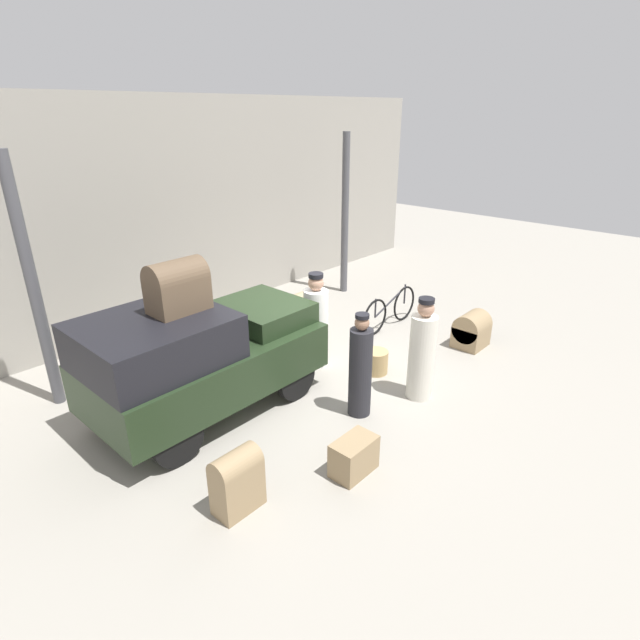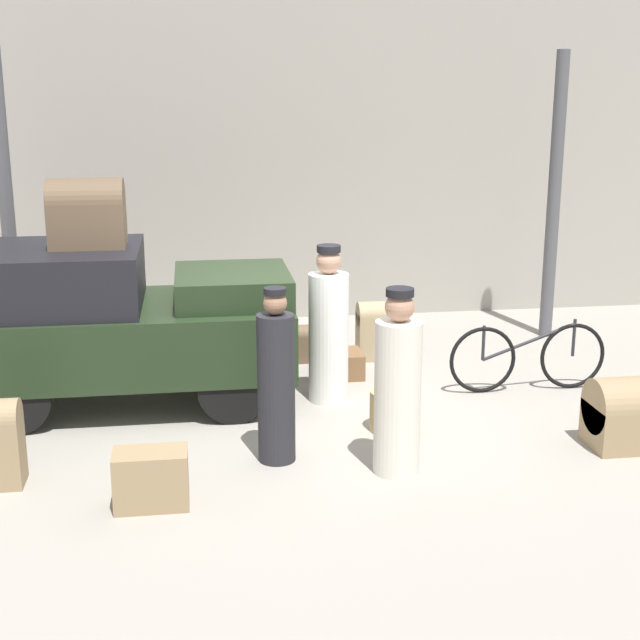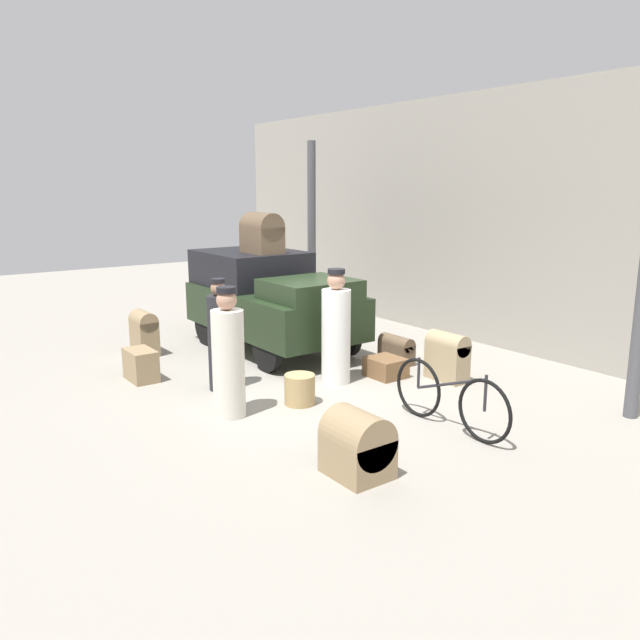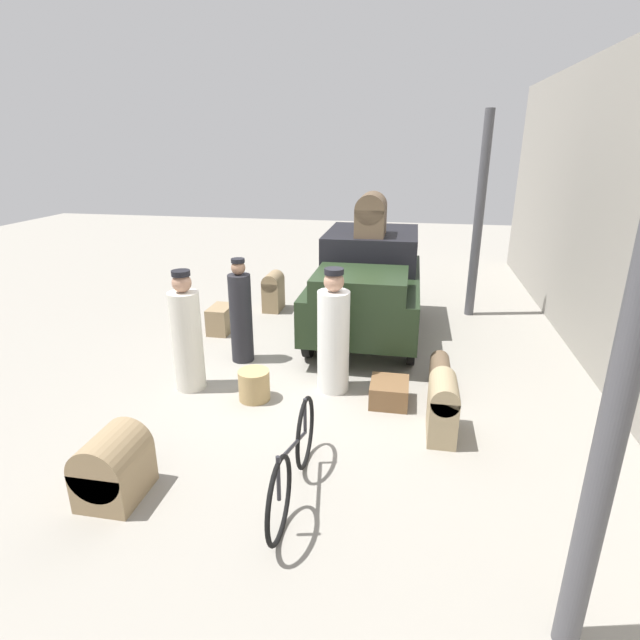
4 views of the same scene
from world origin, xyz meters
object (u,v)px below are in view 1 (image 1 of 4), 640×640
at_px(conductor_in_dark_uniform, 422,353).
at_px(trunk_on_truck_roof, 177,286).
at_px(trunk_barrel_dark, 471,330).
at_px(trunk_wicker_pale, 237,480).
at_px(suitcase_tan_flat, 296,310).
at_px(porter_with_bicycle, 360,369).
at_px(porter_carrying_trunk, 316,325).
at_px(suitcase_black_upright, 254,333).
at_px(suitcase_small_leather, 295,340).
at_px(truck, 199,355).
at_px(trunk_umber_medium, 354,456).
at_px(bicycle, 390,310).
at_px(wicker_basket, 376,362).

xyz_separation_m(conductor_in_dark_uniform, trunk_on_truck_roof, (-2.76, 2.18, 1.30)).
xyz_separation_m(conductor_in_dark_uniform, trunk_barrel_dark, (2.24, 0.24, -0.43)).
relative_size(trunk_wicker_pale, suitcase_tan_flat, 1.05).
height_order(porter_with_bicycle, porter_carrying_trunk, porter_carrying_trunk).
xyz_separation_m(conductor_in_dark_uniform, suitcase_black_upright, (-0.53, 3.36, -0.51)).
xyz_separation_m(porter_with_bicycle, conductor_in_dark_uniform, (1.01, -0.41, 0.01)).
relative_size(suitcase_small_leather, trunk_on_truck_roof, 0.73).
relative_size(truck, trunk_on_truck_roof, 4.53).
distance_m(suitcase_black_upright, trunk_on_truck_roof, 3.11).
bearing_deg(trunk_umber_medium, trunk_barrel_dark, 7.99).
xyz_separation_m(suitcase_black_upright, suitcase_tan_flat, (1.13, -0.03, 0.15)).
xyz_separation_m(conductor_in_dark_uniform, suitcase_small_leather, (-0.06, 2.71, -0.60)).
relative_size(truck, suitcase_tan_flat, 4.68).
xyz_separation_m(bicycle, porter_with_bicycle, (-2.95, -1.51, 0.35)).
height_order(wicker_basket, conductor_in_dark_uniform, conductor_in_dark_uniform).
xyz_separation_m(bicycle, trunk_umber_medium, (-4.04, -2.28, -0.15)).
bearing_deg(trunk_wicker_pale, porter_with_bicycle, 4.40).
distance_m(porter_with_bicycle, trunk_umber_medium, 1.43).
relative_size(suitcase_small_leather, suitcase_black_upright, 0.86).
distance_m(porter_with_bicycle, trunk_barrel_dark, 3.28).
bearing_deg(trunk_on_truck_roof, suitcase_tan_flat, 19.06).
xyz_separation_m(trunk_wicker_pale, trunk_on_truck_roof, (0.72, 1.96, 1.64)).
distance_m(trunk_barrel_dark, suitcase_tan_flat, 3.50).
xyz_separation_m(wicker_basket, suitcase_black_upright, (-0.69, 2.40, 0.04)).
distance_m(bicycle, trunk_barrel_dark, 1.70).
bearing_deg(suitcase_black_upright, trunk_wicker_pale, -133.10).
height_order(conductor_in_dark_uniform, trunk_on_truck_roof, trunk_on_truck_roof).
height_order(truck, porter_with_bicycle, truck).
distance_m(trunk_wicker_pale, suitcase_black_upright, 4.31).
distance_m(porter_with_bicycle, porter_carrying_trunk, 1.69).
bearing_deg(suitcase_tan_flat, trunk_umber_medium, -126.18).
distance_m(truck, suitcase_small_leather, 2.66).
height_order(porter_with_bicycle, conductor_in_dark_uniform, conductor_in_dark_uniform).
bearing_deg(conductor_in_dark_uniform, truck, 139.44).
bearing_deg(trunk_on_truck_roof, conductor_in_dark_uniform, -38.25).
relative_size(truck, bicycle, 1.91).
bearing_deg(porter_carrying_trunk, trunk_umber_medium, -128.11).
bearing_deg(trunk_on_truck_roof, trunk_umber_medium, -75.60).
xyz_separation_m(porter_with_bicycle, suitcase_small_leather, (0.95, 2.30, -0.59)).
bearing_deg(conductor_in_dark_uniform, bicycle, 44.69).
relative_size(trunk_umber_medium, suitcase_black_upright, 0.93).
height_order(conductor_in_dark_uniform, trunk_umber_medium, conductor_in_dark_uniform).
height_order(porter_with_bicycle, trunk_barrel_dark, porter_with_bicycle).
bearing_deg(wicker_basket, porter_carrying_trunk, 115.73).
bearing_deg(porter_carrying_trunk, conductor_in_dark_uniform, -81.07).
distance_m(bicycle, conductor_in_dark_uniform, 2.75).
bearing_deg(wicker_basket, trunk_barrel_dark, -19.13).
height_order(bicycle, trunk_wicker_pale, bicycle).
relative_size(porter_with_bicycle, trunk_on_truck_roof, 2.12).
bearing_deg(suitcase_small_leather, porter_carrying_trunk, -107.25).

